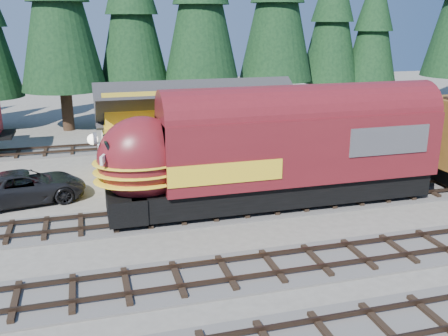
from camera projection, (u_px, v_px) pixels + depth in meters
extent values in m
plane|color=#6B665B|center=(269.00, 245.00, 20.67)|extent=(120.00, 120.00, 0.00)
cube|color=#4C4947|center=(416.00, 191.00, 26.94)|extent=(68.00, 3.20, 0.08)
cube|color=#38281E|center=(425.00, 192.00, 26.22)|extent=(68.00, 0.08, 0.16)
cube|color=#38281E|center=(408.00, 184.00, 27.55)|extent=(68.00, 0.08, 0.16)
cube|color=#4C4947|center=(42.00, 153.00, 34.66)|extent=(32.00, 3.20, 0.08)
cube|color=#38281E|center=(41.00, 152.00, 33.94)|extent=(32.00, 0.08, 0.16)
cube|color=#38281E|center=(43.00, 147.00, 35.27)|extent=(32.00, 0.08, 0.16)
cube|color=gold|center=(208.00, 145.00, 29.86)|extent=(12.00, 6.00, 3.40)
cube|color=gold|center=(207.00, 105.00, 29.17)|extent=(11.88, 3.30, 1.44)
cube|color=white|center=(105.00, 148.00, 27.23)|extent=(0.06, 2.40, 0.60)
cone|color=black|center=(131.00, 5.00, 41.88)|extent=(6.16, 6.16, 14.04)
cone|color=black|center=(333.00, 14.00, 48.34)|extent=(5.74, 5.74, 13.08)
cone|color=black|center=(374.00, 24.00, 48.54)|extent=(5.18, 5.18, 11.79)
cube|color=black|center=(283.00, 189.00, 24.67)|extent=(14.98, 2.68, 1.16)
cube|color=maroon|center=(300.00, 146.00, 24.27)|extent=(13.66, 3.15, 3.15)
ellipsoid|color=maroon|center=(142.00, 159.00, 22.31)|extent=(3.99, 3.09, 3.89)
cube|color=#38383A|center=(372.00, 133.00, 25.17)|extent=(4.20, 3.21, 1.37)
sphere|color=white|center=(93.00, 139.00, 21.47)|extent=(0.46, 0.46, 0.46)
imported|color=black|center=(25.00, 187.00, 25.23)|extent=(6.34, 3.79, 1.65)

